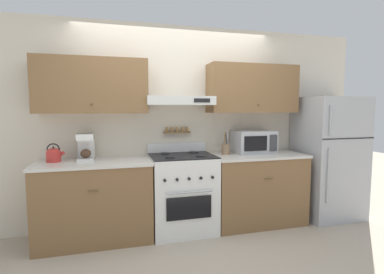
% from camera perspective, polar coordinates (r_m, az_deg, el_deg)
% --- Properties ---
extents(ground_plane, '(16.00, 16.00, 0.00)m').
position_cam_1_polar(ground_plane, '(3.58, -0.53, -19.27)').
color(ground_plane, '#B2A38E').
extents(wall_back, '(5.20, 0.46, 2.55)m').
position_cam_1_polar(wall_back, '(3.86, -3.07, 4.47)').
color(wall_back, beige).
rests_on(wall_back, ground_plane).
extents(counter_left, '(1.26, 0.66, 0.91)m').
position_cam_1_polar(counter_left, '(3.64, -17.97, -11.47)').
color(counter_left, brown).
rests_on(counter_left, ground_plane).
extents(counter_right, '(1.22, 0.66, 0.91)m').
position_cam_1_polar(counter_right, '(4.07, 12.04, -9.52)').
color(counter_right, brown).
rests_on(counter_right, ground_plane).
extents(stove_range, '(0.76, 0.67, 1.06)m').
position_cam_1_polar(stove_range, '(3.72, -1.85, -10.57)').
color(stove_range, white).
rests_on(stove_range, ground_plane).
extents(refrigerator, '(0.79, 0.73, 1.65)m').
position_cam_1_polar(refrigerator, '(4.55, 24.51, -3.56)').
color(refrigerator, '#ADAFB5').
rests_on(refrigerator, ground_plane).
extents(tea_kettle, '(0.20, 0.15, 0.21)m').
position_cam_1_polar(tea_kettle, '(3.65, -24.85, -3.03)').
color(tea_kettle, red).
rests_on(tea_kettle, counter_left).
extents(coffee_maker, '(0.18, 0.26, 0.30)m').
position_cam_1_polar(coffee_maker, '(3.64, -19.56, -1.70)').
color(coffee_maker, white).
rests_on(coffee_maker, counter_left).
extents(microwave, '(0.52, 0.37, 0.30)m').
position_cam_1_polar(microwave, '(4.05, 11.65, -0.90)').
color(microwave, '#ADAFB5').
rests_on(microwave, counter_right).
extents(utensil_crock, '(0.11, 0.11, 0.29)m').
position_cam_1_polar(utensil_crock, '(3.88, 6.43, -2.19)').
color(utensil_crock, '#8E7051').
rests_on(utensil_crock, counter_right).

